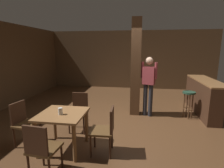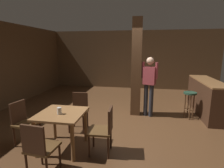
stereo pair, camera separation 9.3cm
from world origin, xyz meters
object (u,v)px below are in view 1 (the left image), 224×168
dining_table (63,120)px  bar_stool_near (189,98)px  standing_person (149,82)px  bar_counter (202,96)px  chair_south (41,148)px  chair_east (106,128)px  chair_west (24,121)px  napkin_cup (60,111)px  chair_north (79,110)px

dining_table → bar_stool_near: 3.50m
standing_person → bar_counter: 1.77m
chair_south → standing_person: 3.34m
chair_east → chair_west: same height
napkin_cup → bar_counter: size_ratio=0.06×
chair_north → standing_person: standing_person is taller
napkin_cup → bar_stool_near: (2.84, 2.11, -0.24)m
chair_east → chair_west: (-1.71, 0.06, 0.00)m
chair_south → bar_counter: 4.69m
bar_counter → chair_north: bearing=-153.8°
chair_south → napkin_cup: (-0.02, 0.73, 0.30)m
bar_stool_near → dining_table: bearing=-144.4°
standing_person → bar_counter: bearing=16.0°
chair_south → bar_counter: size_ratio=0.41×
chair_north → napkin_cup: chair_north is taller
chair_north → chair_west: 1.22m
bar_stool_near → chair_west: bearing=-151.6°
chair_south → standing_person: (1.70, 2.83, 0.50)m
chair_north → chair_east: bearing=-47.3°
chair_east → standing_person: standing_person is taller
chair_west → standing_person: size_ratio=0.52×
dining_table → napkin_cup: size_ratio=6.59×
chair_north → chair_west: same height
chair_west → bar_stool_near: bearing=28.4°
chair_west → chair_east: bearing=-2.0°
chair_east → bar_counter: bar_counter is taller
chair_north → bar_counter: bearing=26.2°
napkin_cup → standing_person: 2.72m
napkin_cup → dining_table: bearing=90.8°
chair_north → napkin_cup: 0.99m
chair_north → standing_person: (1.69, 1.16, 0.50)m
standing_person → bar_stool_near: (1.13, 0.01, -0.43)m
chair_south → standing_person: bearing=59.1°
dining_table → standing_person: size_ratio=0.50×
chair_south → bar_stool_near: 4.00m
chair_west → bar_stool_near: 4.21m
chair_north → chair_south: bearing=-90.3°
dining_table → standing_person: 2.69m
chair_south → napkin_cup: chair_south is taller
chair_north → chair_west: bearing=-136.9°
chair_west → napkin_cup: (0.86, -0.11, 0.30)m
chair_south → dining_table: bearing=91.4°
bar_counter → bar_stool_near: (-0.51, -0.46, 0.05)m
napkin_cup → chair_north: bearing=88.2°
dining_table → chair_north: chair_north is taller
dining_table → bar_counter: (3.35, 2.50, -0.08)m
chair_west → bar_stool_near: size_ratio=1.16×
dining_table → bar_stool_near: bar_stool_near is taller
dining_table → chair_north: 0.87m
chair_west → bar_stool_near: (3.70, 2.00, 0.07)m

